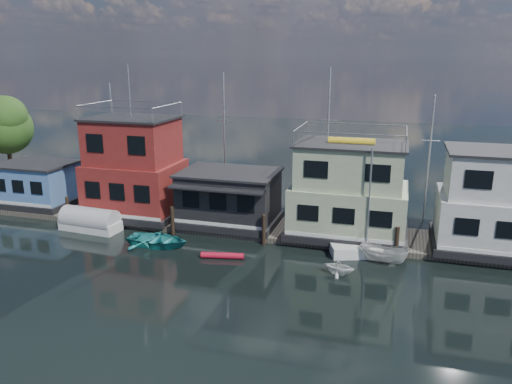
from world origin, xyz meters
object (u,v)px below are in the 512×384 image
(houseboat_white, at_px, (503,203))
(dinghy_white, at_px, (339,266))
(tarp_runabout, at_px, (90,221))
(houseboat_dark, at_px, (229,197))
(houseboat_green, at_px, (349,192))
(motorboat, at_px, (384,254))
(houseboat_blue, at_px, (37,184))
(day_sailer, at_px, (366,249))
(red_kayak, at_px, (222,256))
(houseboat_red, at_px, (135,169))
(dinghy_teal, at_px, (158,240))

(houseboat_white, xyz_separation_m, dinghy_white, (-9.79, -6.26, -3.02))
(dinghy_white, xyz_separation_m, tarp_runabout, (-19.19, 2.65, 0.19))
(houseboat_dark, relative_size, tarp_runabout, 1.54)
(houseboat_green, relative_size, houseboat_white, 1.00)
(motorboat, relative_size, tarp_runabout, 0.66)
(houseboat_blue, relative_size, day_sailer, 0.88)
(houseboat_dark, relative_size, motorboat, 2.33)
(houseboat_dark, distance_m, red_kayak, 6.55)
(houseboat_white, distance_m, red_kayak, 18.74)
(houseboat_dark, distance_m, tarp_runabout, 10.75)
(houseboat_dark, bearing_deg, motorboat, -17.65)
(red_kayak, bearing_deg, houseboat_blue, 151.26)
(houseboat_white, height_order, red_kayak, houseboat_white)
(dinghy_white, relative_size, motorboat, 0.61)
(houseboat_green, relative_size, dinghy_white, 4.32)
(dinghy_white, bearing_deg, motorboat, -35.84)
(houseboat_white, bearing_deg, red_kayak, -161.06)
(houseboat_red, relative_size, dinghy_white, 6.11)
(houseboat_blue, relative_size, red_kayak, 2.26)
(houseboat_green, xyz_separation_m, dinghy_white, (0.21, -6.26, -3.04))
(houseboat_red, relative_size, red_kayak, 4.20)
(dinghy_white, relative_size, tarp_runabout, 0.41)
(houseboat_red, relative_size, houseboat_green, 1.41)
(day_sailer, bearing_deg, houseboat_red, 152.35)
(dinghy_white, height_order, red_kayak, dinghy_white)
(houseboat_blue, bearing_deg, motorboat, -7.33)
(houseboat_green, height_order, dinghy_teal, houseboat_green)
(houseboat_green, bearing_deg, tarp_runabout, -169.24)
(houseboat_green, height_order, dinghy_white, houseboat_green)
(houseboat_blue, bearing_deg, houseboat_green, 0.00)
(houseboat_red, height_order, tarp_runabout, houseboat_red)
(houseboat_dark, relative_size, houseboat_white, 0.88)
(houseboat_dark, relative_size, dinghy_teal, 1.69)
(houseboat_blue, xyz_separation_m, houseboat_dark, (17.50, -0.02, 0.21))
(houseboat_red, xyz_separation_m, houseboat_white, (27.00, 0.00, -0.57))
(dinghy_white, bearing_deg, houseboat_blue, 86.67)
(houseboat_green, bearing_deg, dinghy_white, -88.12)
(motorboat, xyz_separation_m, red_kayak, (-10.20, -2.22, -0.41))
(houseboat_dark, xyz_separation_m, houseboat_white, (19.00, 0.02, 1.12))
(houseboat_blue, bearing_deg, houseboat_red, 0.00)
(dinghy_teal, distance_m, tarp_runabout, 6.64)
(houseboat_blue, relative_size, motorboat, 2.01)
(dinghy_white, height_order, tarp_runabout, tarp_runabout)
(houseboat_white, height_order, dinghy_teal, houseboat_white)
(motorboat, bearing_deg, tarp_runabout, 101.13)
(motorboat, relative_size, red_kayak, 1.12)
(houseboat_dark, xyz_separation_m, red_kayak, (1.56, -5.96, -2.21))
(motorboat, bearing_deg, houseboat_red, 90.76)
(houseboat_green, bearing_deg, red_kayak, -141.19)
(red_kayak, bearing_deg, dinghy_teal, 159.48)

